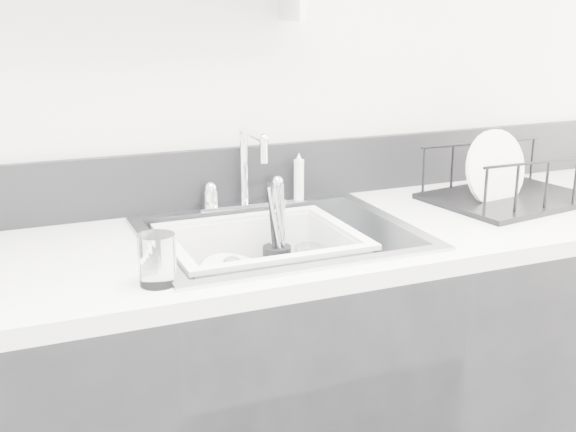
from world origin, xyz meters
name	(u,v)px	position (x,y,z in m)	size (l,w,h in m)	color
counter_run	(281,404)	(0.00, 1.19, 0.46)	(3.20, 0.62, 0.92)	black
backsplash	(239,176)	(0.00, 1.49, 1.00)	(3.20, 0.02, 0.16)	black
sink	(280,270)	(0.00, 1.19, 0.83)	(0.64, 0.52, 0.20)	silver
faucet	(246,187)	(0.00, 1.44, 0.98)	(0.26, 0.18, 0.23)	silver
side_sprayer	(299,178)	(0.16, 1.44, 0.99)	(0.03, 0.03, 0.14)	white
wash_tub	(261,268)	(-0.05, 1.20, 0.84)	(0.45, 0.37, 0.18)	white
plate_stack	(243,289)	(-0.09, 1.20, 0.79)	(0.24, 0.23, 0.09)	white
utensil_cup	(277,260)	(0.03, 1.28, 0.82)	(0.07, 0.07, 0.25)	black
ladle	(254,282)	(-0.07, 1.20, 0.80)	(0.26, 0.09, 0.08)	silver
tumbler_in_tub	(309,265)	(0.09, 1.22, 0.82)	(0.07, 0.07, 0.10)	white
tumbler_counter	(157,260)	(-0.34, 0.99, 0.97)	(0.07, 0.07, 0.10)	white
dish_rack	(511,174)	(0.71, 1.23, 1.00)	(0.43, 0.32, 0.15)	black
bowl_small	(321,293)	(0.08, 1.12, 0.78)	(0.11, 0.11, 0.03)	white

